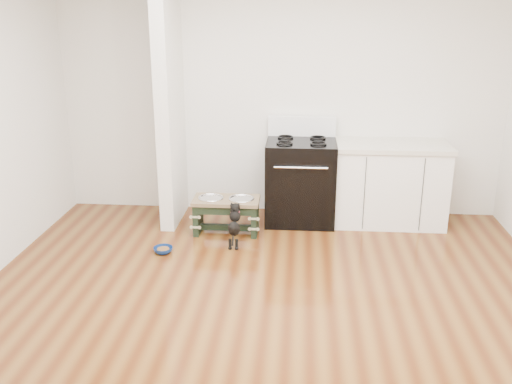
% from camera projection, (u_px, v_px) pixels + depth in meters
% --- Properties ---
extents(ground, '(5.00, 5.00, 0.00)m').
position_uv_depth(ground, '(265.00, 318.00, 4.48)').
color(ground, '#4E240E').
rests_on(ground, ground).
extents(room_shell, '(5.00, 5.00, 5.00)m').
position_uv_depth(room_shell, '(266.00, 114.00, 3.97)').
color(room_shell, silver).
rests_on(room_shell, ground).
extents(partition_wall, '(0.15, 0.80, 2.70)m').
position_uv_depth(partition_wall, '(170.00, 101.00, 6.13)').
color(partition_wall, silver).
rests_on(partition_wall, ground).
extents(oven_range, '(0.76, 0.69, 1.14)m').
position_uv_depth(oven_range, '(301.00, 180.00, 6.35)').
color(oven_range, black).
rests_on(oven_range, ground).
extents(cabinet_run, '(1.24, 0.64, 0.91)m').
position_uv_depth(cabinet_run, '(389.00, 184.00, 6.30)').
color(cabinet_run, white).
rests_on(cabinet_run, ground).
extents(dog_feeder, '(0.70, 0.37, 0.40)m').
position_uv_depth(dog_feeder, '(226.00, 209.00, 6.06)').
color(dog_feeder, black).
rests_on(dog_feeder, ground).
extents(puppy, '(0.12, 0.36, 0.43)m').
position_uv_depth(puppy, '(234.00, 224.00, 5.76)').
color(puppy, black).
rests_on(puppy, ground).
extents(floor_bowl, '(0.19, 0.19, 0.06)m').
position_uv_depth(floor_bowl, '(163.00, 250.00, 5.63)').
color(floor_bowl, navy).
rests_on(floor_bowl, ground).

